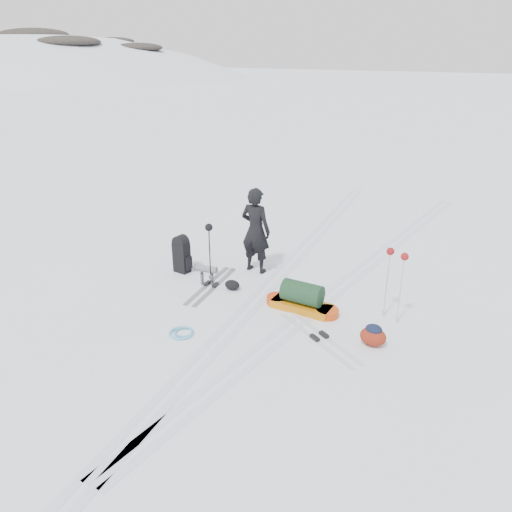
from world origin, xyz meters
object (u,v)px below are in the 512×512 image
object	(u,v)px
pulk_sled	(302,299)
expedition_rucksack	(185,255)
ski_poles_black	(209,234)
skier	(256,230)

from	to	relation	value
pulk_sled	expedition_rucksack	world-z (taller)	expedition_rucksack
pulk_sled	ski_poles_black	bearing A→B (deg)	175.65
pulk_sled	expedition_rucksack	bearing A→B (deg)	174.19
pulk_sled	ski_poles_black	xyz separation A→B (m)	(-2.21, 0.25, 0.85)
expedition_rucksack	ski_poles_black	bearing A→B (deg)	-5.80
ski_poles_black	skier	bearing A→B (deg)	56.27
expedition_rucksack	ski_poles_black	distance (m)	1.04
expedition_rucksack	pulk_sled	bearing A→B (deg)	-1.72
skier	expedition_rucksack	world-z (taller)	skier
skier	expedition_rucksack	size ratio (longest dim) A/B	2.09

